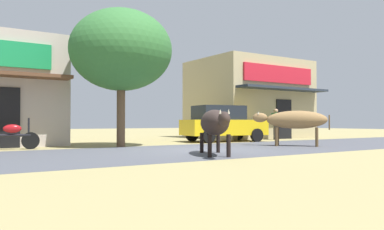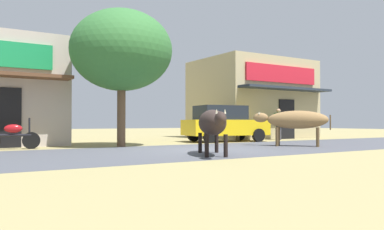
{
  "view_description": "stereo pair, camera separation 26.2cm",
  "coord_description": "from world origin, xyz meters",
  "px_view_note": "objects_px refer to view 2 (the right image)",
  "views": [
    {
      "loc": [
        -6.82,
        -10.17,
        0.9
      ],
      "look_at": [
        0.67,
        1.36,
        1.15
      ],
      "focal_mm": 36.07,
      "sensor_mm": 36.0,
      "label": 1
    },
    {
      "loc": [
        -6.6,
        -10.31,
        0.9
      ],
      "look_at": [
        0.67,
        1.36,
        1.15
      ],
      "focal_mm": 36.07,
      "sensor_mm": 36.0,
      "label": 2
    }
  ],
  "objects_px": {
    "parked_motorcycle": "(13,135)",
    "cow_near_brown": "(212,123)",
    "parked_hatchback_car": "(224,123)",
    "cow_far_dark": "(295,120)",
    "pedestrian_by_shop": "(278,122)",
    "roadside_tree": "(122,51)"
  },
  "relations": [
    {
      "from": "parked_hatchback_car",
      "to": "cow_near_brown",
      "type": "height_order",
      "value": "parked_hatchback_car"
    },
    {
      "from": "parked_motorcycle",
      "to": "pedestrian_by_shop",
      "type": "relative_size",
      "value": 1.1
    },
    {
      "from": "cow_far_dark",
      "to": "cow_near_brown",
      "type": "bearing_deg",
      "value": -162.51
    },
    {
      "from": "parked_hatchback_car",
      "to": "cow_far_dark",
      "type": "distance_m",
      "value": 4.09
    },
    {
      "from": "parked_hatchback_car",
      "to": "pedestrian_by_shop",
      "type": "xyz_separation_m",
      "value": [
        3.37,
        -0.05,
        0.08
      ]
    },
    {
      "from": "roadside_tree",
      "to": "cow_far_dark",
      "type": "xyz_separation_m",
      "value": [
        5.58,
        -3.18,
        -2.54
      ]
    },
    {
      "from": "roadside_tree",
      "to": "pedestrian_by_shop",
      "type": "height_order",
      "value": "roadside_tree"
    },
    {
      "from": "cow_near_brown",
      "to": "pedestrian_by_shop",
      "type": "xyz_separation_m",
      "value": [
        7.93,
        5.55,
        0.04
      ]
    },
    {
      "from": "roadside_tree",
      "to": "cow_near_brown",
      "type": "height_order",
      "value": "roadside_tree"
    },
    {
      "from": "pedestrian_by_shop",
      "to": "cow_near_brown",
      "type": "bearing_deg",
      "value": -145.01
    },
    {
      "from": "parked_motorcycle",
      "to": "cow_near_brown",
      "type": "distance_m",
      "value": 6.81
    },
    {
      "from": "cow_far_dark",
      "to": "pedestrian_by_shop",
      "type": "relative_size",
      "value": 1.54
    },
    {
      "from": "roadside_tree",
      "to": "cow_near_brown",
      "type": "distance_m",
      "value": 5.44
    },
    {
      "from": "cow_near_brown",
      "to": "pedestrian_by_shop",
      "type": "bearing_deg",
      "value": 34.99
    },
    {
      "from": "parked_hatchback_car",
      "to": "parked_motorcycle",
      "type": "xyz_separation_m",
      "value": [
        -8.88,
        -0.34,
        -0.38
      ]
    },
    {
      "from": "roadside_tree",
      "to": "parked_hatchback_car",
      "type": "relative_size",
      "value": 1.26
    },
    {
      "from": "pedestrian_by_shop",
      "to": "parked_hatchback_car",
      "type": "bearing_deg",
      "value": 179.22
    },
    {
      "from": "parked_hatchback_car",
      "to": "pedestrian_by_shop",
      "type": "height_order",
      "value": "parked_hatchback_car"
    },
    {
      "from": "roadside_tree",
      "to": "parked_hatchback_car",
      "type": "bearing_deg",
      "value": 9.53
    },
    {
      "from": "parked_motorcycle",
      "to": "pedestrian_by_shop",
      "type": "distance_m",
      "value": 12.26
    },
    {
      "from": "parked_hatchback_car",
      "to": "cow_near_brown",
      "type": "distance_m",
      "value": 7.22
    },
    {
      "from": "cow_near_brown",
      "to": "pedestrian_by_shop",
      "type": "height_order",
      "value": "pedestrian_by_shop"
    }
  ]
}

